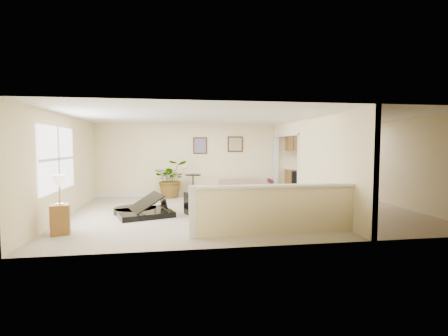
{
  "coord_description": "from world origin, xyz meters",
  "views": [
    {
      "loc": [
        -1.81,
        -8.38,
        1.76
      ],
      "look_at": [
        -0.49,
        0.4,
        1.14
      ],
      "focal_mm": 26.0,
      "sensor_mm": 36.0,
      "label": 1
    }
  ],
  "objects": [
    {
      "name": "interior_partition",
      "position": [
        1.8,
        0.25,
        1.22
      ],
      "size": [
        0.18,
        5.99,
        2.5
      ],
      "color": "beige",
      "rests_on": "floor"
    },
    {
      "name": "pony_half_wall",
      "position": [
        0.08,
        -2.3,
        0.52
      ],
      "size": [
        3.42,
        0.22,
        1.0
      ],
      "color": "beige",
      "rests_on": "floor"
    },
    {
      "name": "front_wall",
      "position": [
        0.0,
        -3.0,
        1.25
      ],
      "size": [
        9.0,
        0.04,
        2.5
      ],
      "primitive_type": "cube",
      "color": "beige",
      "rests_on": "floor"
    },
    {
      "name": "lamp_stand",
      "position": [
        -4.08,
        -1.64,
        0.5
      ],
      "size": [
        0.42,
        0.42,
        1.18
      ],
      "color": "brown",
      "rests_on": "floor"
    },
    {
      "name": "floor",
      "position": [
        0.0,
        0.0,
        0.0
      ],
      "size": [
        9.0,
        9.0,
        0.0
      ],
      "primitive_type": "plane",
      "color": "#BCAD92",
      "rests_on": "ground"
    },
    {
      "name": "wall_art_left",
      "position": [
        -0.95,
        2.97,
        1.75
      ],
      "size": [
        0.48,
        0.04,
        0.58
      ],
      "color": "#371E14",
      "rests_on": "back_wall"
    },
    {
      "name": "left_window",
      "position": [
        -4.49,
        -0.5,
        1.45
      ],
      "size": [
        0.05,
        2.15,
        1.45
      ],
      "primitive_type": "cube",
      "color": "white",
      "rests_on": "left_wall"
    },
    {
      "name": "piano",
      "position": [
        -2.62,
        -0.06,
        0.51
      ],
      "size": [
        1.77,
        1.76,
        1.22
      ],
      "rotation": [
        0.0,
        0.0,
        0.32
      ],
      "color": "black",
      "rests_on": "floor"
    },
    {
      "name": "small_plant",
      "position": [
        1.45,
        2.48,
        0.26
      ],
      "size": [
        0.44,
        0.44,
        0.61
      ],
      "color": "black",
      "rests_on": "floor"
    },
    {
      "name": "wall_mirror",
      "position": [
        0.3,
        2.97,
        1.8
      ],
      "size": [
        0.55,
        0.04,
        0.55
      ],
      "color": "#371E14",
      "rests_on": "back_wall"
    },
    {
      "name": "loveseat",
      "position": [
        0.37,
        2.5,
        0.29
      ],
      "size": [
        1.35,
        0.78,
        0.77
      ],
      "rotation": [
        0.0,
        0.0,
        0.02
      ],
      "color": "tan",
      "rests_on": "floor"
    },
    {
      "name": "piano_bench",
      "position": [
        -1.26,
        -0.36,
        0.28
      ],
      "size": [
        0.71,
        0.94,
        0.56
      ],
      "primitive_type": "cube",
      "rotation": [
        0.0,
        0.0,
        0.38
      ],
      "color": "black",
      "rests_on": "floor"
    },
    {
      "name": "kitchen_vinyl",
      "position": [
        3.15,
        0.0,
        0.0
      ],
      "size": [
        2.7,
        6.0,
        0.01
      ],
      "primitive_type": "cube",
      "color": "gray",
      "rests_on": "floor"
    },
    {
      "name": "palm_plant",
      "position": [
        -1.95,
        2.65,
        0.62
      ],
      "size": [
        1.26,
        1.12,
        1.27
      ],
      "color": "black",
      "rests_on": "floor"
    },
    {
      "name": "accent_table",
      "position": [
        -1.23,
        2.54,
        0.5
      ],
      "size": [
        0.54,
        0.54,
        0.78
      ],
      "color": "black",
      "rests_on": "floor"
    },
    {
      "name": "left_wall",
      "position": [
        -4.5,
        0.0,
        1.25
      ],
      "size": [
        0.04,
        6.0,
        2.5
      ],
      "primitive_type": "cube",
      "color": "beige",
      "rests_on": "floor"
    },
    {
      "name": "back_wall",
      "position": [
        0.0,
        3.0,
        1.25
      ],
      "size": [
        9.0,
        0.04,
        2.5
      ],
      "primitive_type": "cube",
      "color": "beige",
      "rests_on": "floor"
    },
    {
      "name": "ceiling",
      "position": [
        0.0,
        0.0,
        2.5
      ],
      "size": [
        9.0,
        6.0,
        0.04
      ],
      "primitive_type": "cube",
      "color": "silver",
      "rests_on": "back_wall"
    },
    {
      "name": "kitchen_cabinets",
      "position": [
        3.19,
        2.73,
        0.87
      ],
      "size": [
        2.36,
        0.65,
        2.33
      ],
      "color": "brown",
      "rests_on": "floor"
    },
    {
      "name": "right_wall",
      "position": [
        4.5,
        0.0,
        1.25
      ],
      "size": [
        0.04,
        6.0,
        2.5
      ],
      "primitive_type": "cube",
      "color": "beige",
      "rests_on": "floor"
    }
  ]
}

